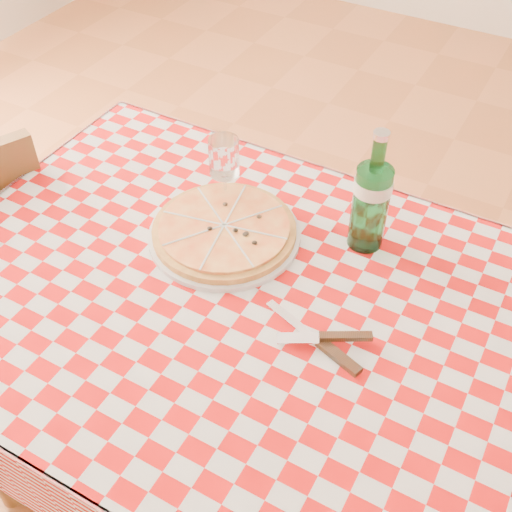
{
  "coord_description": "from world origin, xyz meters",
  "views": [
    {
      "loc": [
        0.4,
        -0.69,
        1.67
      ],
      "look_at": [
        -0.02,
        0.06,
        0.82
      ],
      "focal_mm": 45.0,
      "sensor_mm": 36.0,
      "label": 1
    }
  ],
  "objects_px": {
    "pizza_plate": "(224,229)",
    "wine_glass": "(225,172)",
    "dining_table": "(250,334)",
    "water_bottle": "(372,191)"
  },
  "relations": [
    {
      "from": "pizza_plate",
      "to": "wine_glass",
      "type": "xyz_separation_m",
      "value": [
        -0.06,
        0.1,
        0.06
      ]
    },
    {
      "from": "dining_table",
      "to": "water_bottle",
      "type": "relative_size",
      "value": 4.46
    },
    {
      "from": "pizza_plate",
      "to": "water_bottle",
      "type": "relative_size",
      "value": 1.18
    },
    {
      "from": "pizza_plate",
      "to": "water_bottle",
      "type": "distance_m",
      "value": 0.31
    },
    {
      "from": "dining_table",
      "to": "pizza_plate",
      "type": "relative_size",
      "value": 3.79
    },
    {
      "from": "water_bottle",
      "to": "wine_glass",
      "type": "height_order",
      "value": "water_bottle"
    },
    {
      "from": "dining_table",
      "to": "wine_glass",
      "type": "bearing_deg",
      "value": 129.68
    },
    {
      "from": "pizza_plate",
      "to": "water_bottle",
      "type": "height_order",
      "value": "water_bottle"
    },
    {
      "from": "wine_glass",
      "to": "water_bottle",
      "type": "bearing_deg",
      "value": 4.95
    },
    {
      "from": "wine_glass",
      "to": "dining_table",
      "type": "bearing_deg",
      "value": -50.32
    }
  ]
}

